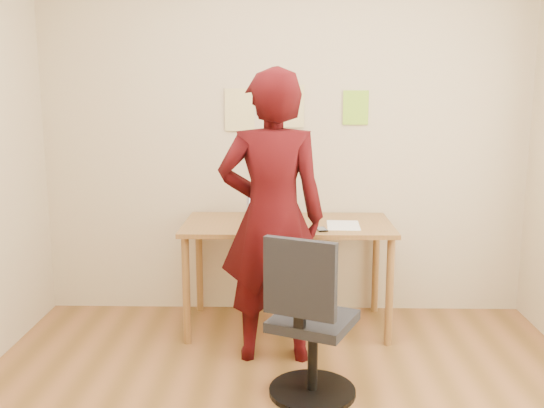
{
  "coord_description": "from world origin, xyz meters",
  "views": [
    {
      "loc": [
        0.0,
        -2.62,
        1.63
      ],
      "look_at": [
        -0.08,
        0.95,
        0.95
      ],
      "focal_mm": 40.0,
      "sensor_mm": 36.0,
      "label": 1
    }
  ],
  "objects_px": {
    "desk": "(288,235)",
    "office_chair": "(309,330)",
    "phone": "(321,229)",
    "laptop": "(269,215)",
    "person": "(272,218)"
  },
  "relations": [
    {
      "from": "desk",
      "to": "person",
      "type": "bearing_deg",
      "value": -101.03
    },
    {
      "from": "desk",
      "to": "phone",
      "type": "xyz_separation_m",
      "value": [
        0.21,
        -0.21,
        0.09
      ]
    },
    {
      "from": "laptop",
      "to": "person",
      "type": "xyz_separation_m",
      "value": [
        0.03,
        -0.51,
        0.09
      ]
    },
    {
      "from": "phone",
      "to": "office_chair",
      "type": "relative_size",
      "value": 0.14
    },
    {
      "from": "phone",
      "to": "laptop",
      "type": "bearing_deg",
      "value": 135.32
    },
    {
      "from": "desk",
      "to": "office_chair",
      "type": "height_order",
      "value": "office_chair"
    },
    {
      "from": "laptop",
      "to": "phone",
      "type": "distance_m",
      "value": 0.41
    },
    {
      "from": "desk",
      "to": "person",
      "type": "relative_size",
      "value": 0.8
    },
    {
      "from": "laptop",
      "to": "desk",
      "type": "bearing_deg",
      "value": -10.64
    },
    {
      "from": "office_chair",
      "to": "person",
      "type": "relative_size",
      "value": 0.52
    },
    {
      "from": "desk",
      "to": "laptop",
      "type": "distance_m",
      "value": 0.19
    },
    {
      "from": "office_chair",
      "to": "person",
      "type": "xyz_separation_m",
      "value": [
        -0.2,
        0.52,
        0.49
      ]
    },
    {
      "from": "person",
      "to": "office_chair",
      "type": "bearing_deg",
      "value": 109.26
    },
    {
      "from": "office_chair",
      "to": "desk",
      "type": "bearing_deg",
      "value": 120.38
    },
    {
      "from": "phone",
      "to": "person",
      "type": "distance_m",
      "value": 0.44
    }
  ]
}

